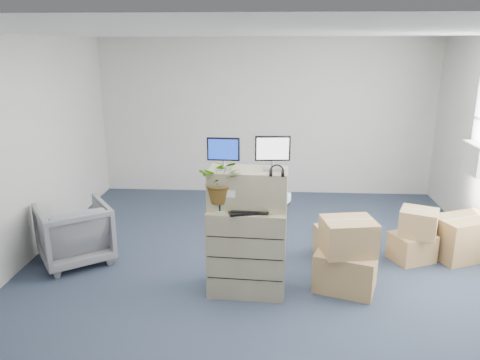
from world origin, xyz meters
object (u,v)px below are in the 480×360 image
keyboard (249,212)px  filing_cabinet_lower (247,250)px  monitor_left (223,152)px  office_chair (74,230)px  potted_plant (221,186)px  monitor_right (273,151)px  water_bottle (253,197)px

keyboard → filing_cabinet_lower: bearing=86.4°
filing_cabinet_lower → monitor_left: (-0.26, 0.04, 1.11)m
filing_cabinet_lower → office_chair: bearing=168.3°
office_chair → potted_plant: bearing=125.6°
monitor_right → potted_plant: bearing=-173.0°
potted_plant → office_chair: bearing=161.2°
water_bottle → office_chair: size_ratio=0.29×
monitor_left → keyboard: bearing=-29.4°
filing_cabinet_lower → water_bottle: 0.62m
filing_cabinet_lower → water_bottle: water_bottle is taller
monitor_left → potted_plant: 0.37m
monitor_left → office_chair: 2.36m
water_bottle → filing_cabinet_lower: bearing=-145.7°
keyboard → water_bottle: bearing=66.3°
filing_cabinet_lower → monitor_right: bearing=12.5°
filing_cabinet_lower → office_chair: size_ratio=1.17×
keyboard → potted_plant: potted_plant is taller
monitor_right → filing_cabinet_lower: bearing=-174.9°
monitor_right → keyboard: monitor_right is taller
water_bottle → potted_plant: bearing=-163.4°
keyboard → monitor_right: bearing=21.8°
water_bottle → potted_plant: 0.37m
monitor_left → keyboard: 0.69m
monitor_right → keyboard: 0.68m
water_bottle → monitor_left: bearing=178.6°
keyboard → potted_plant: (-0.31, 0.07, 0.25)m
filing_cabinet_lower → keyboard: keyboard is taller
water_bottle → keyboard: bearing=-98.9°
water_bottle → office_chair: bearing=166.1°
keyboard → office_chair: size_ratio=0.53×
monitor_left → office_chair: size_ratio=0.41×
monitor_right → keyboard: (-0.23, -0.17, -0.62)m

